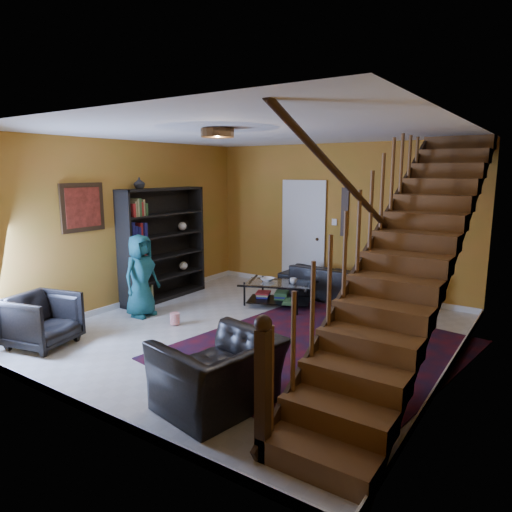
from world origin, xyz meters
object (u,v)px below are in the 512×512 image
at_px(bookshelf, 164,246).
at_px(sofa, 338,283).
at_px(coffee_table, 279,293).
at_px(armchair_left, 43,320).
at_px(armchair_right, 219,374).

xyz_separation_m(bookshelf, sofa, (2.66, 1.70, -0.66)).
xyz_separation_m(sofa, coffee_table, (-0.65, -0.99, -0.07)).
height_order(armchair_left, armchair_right, armchair_right).
bearing_deg(armchair_right, sofa, -160.93).
distance_m(bookshelf, sofa, 3.22).
bearing_deg(sofa, bookshelf, 33.05).
distance_m(sofa, armchair_right, 4.30).
bearing_deg(armchair_left, coffee_table, -40.13).
bearing_deg(bookshelf, coffee_table, 19.45).
bearing_deg(armchair_right, bookshelf, -117.25).
xyz_separation_m(bookshelf, armchair_right, (3.30, -2.55, -0.61)).
relative_size(armchair_right, coffee_table, 0.86).
xyz_separation_m(bookshelf, coffee_table, (2.01, 0.71, -0.73)).
bearing_deg(sofa, armchair_left, 62.21).
xyz_separation_m(bookshelf, armchair_left, (0.35, -2.59, -0.61)).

